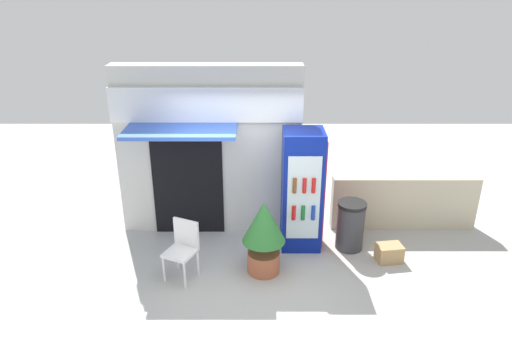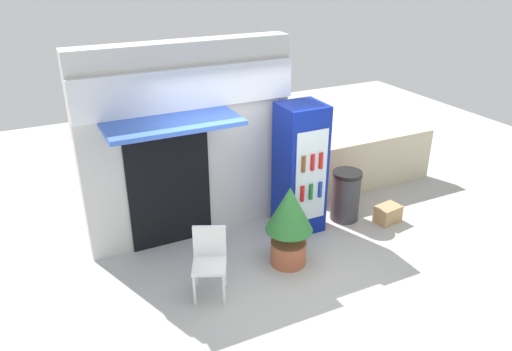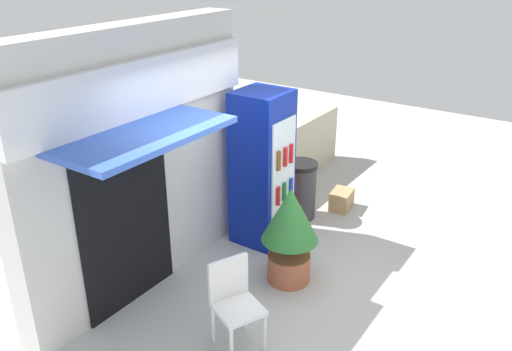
{
  "view_description": "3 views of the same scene",
  "coord_description": "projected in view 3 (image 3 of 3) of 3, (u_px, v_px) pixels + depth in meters",
  "views": [
    {
      "loc": [
        0.1,
        -5.72,
        4.15
      ],
      "look_at": [
        0.07,
        0.68,
        1.41
      ],
      "focal_mm": 32.86,
      "sensor_mm": 36.0,
      "label": 1
    },
    {
      "loc": [
        -2.7,
        -4.64,
        3.97
      ],
      "look_at": [
        -0.21,
        0.44,
        1.35
      ],
      "focal_mm": 34.47,
      "sensor_mm": 36.0,
      "label": 2
    },
    {
      "loc": [
        -4.24,
        -2.29,
        3.57
      ],
      "look_at": [
        -0.03,
        0.57,
        1.33
      ],
      "focal_mm": 37.0,
      "sensor_mm": 36.0,
      "label": 3
    }
  ],
  "objects": [
    {
      "name": "trash_bin",
      "position": [
        300.0,
        190.0,
        7.38
      ],
      "size": [
        0.47,
        0.47,
        0.82
      ],
      "color": "#38383D",
      "rests_on": "ground"
    },
    {
      "name": "stone_boundary_wall",
      "position": [
        295.0,
        152.0,
        8.53
      ],
      "size": [
        2.53,
        0.23,
        0.96
      ],
      "primitive_type": "cube",
      "color": "beige",
      "rests_on": "ground"
    },
    {
      "name": "drink_cooler",
      "position": [
        263.0,
        168.0,
        6.6
      ],
      "size": [
        0.65,
        0.66,
        1.99
      ],
      "color": "navy",
      "rests_on": "ground"
    },
    {
      "name": "potted_plant_near_shop",
      "position": [
        290.0,
        227.0,
        5.85
      ],
      "size": [
        0.64,
        0.64,
        1.16
      ],
      "color": "#AD5B3D",
      "rests_on": "ground"
    },
    {
      "name": "ground",
      "position": [
        300.0,
        297.0,
        5.82
      ],
      "size": [
        16.0,
        16.0,
        0.0
      ],
      "primitive_type": "plane",
      "color": "#B2B2AD"
    },
    {
      "name": "plastic_chair",
      "position": [
        234.0,
        298.0,
        4.97
      ],
      "size": [
        0.55,
        0.55,
        0.89
      ],
      "color": "white",
      "rests_on": "ground"
    },
    {
      "name": "cardboard_box",
      "position": [
        341.0,
        200.0,
        7.72
      ],
      "size": [
        0.42,
        0.33,
        0.28
      ],
      "primitive_type": "cube",
      "rotation": [
        0.0,
        0.0,
        0.15
      ],
      "color": "tan",
      "rests_on": "ground"
    },
    {
      "name": "storefront_building",
      "position": [
        136.0,
        161.0,
        5.54
      ],
      "size": [
        3.05,
        1.15,
        2.88
      ],
      "color": "silver",
      "rests_on": "ground"
    }
  ]
}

